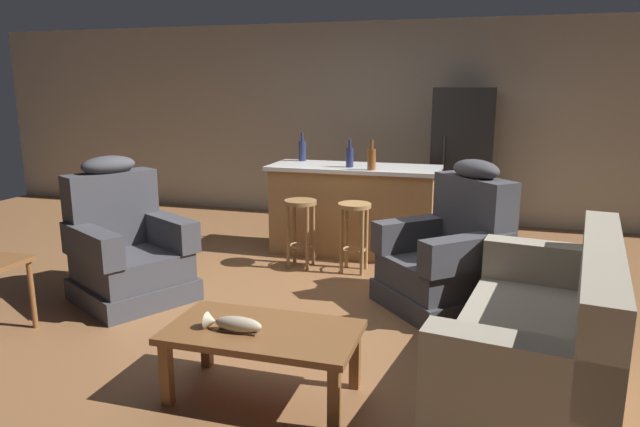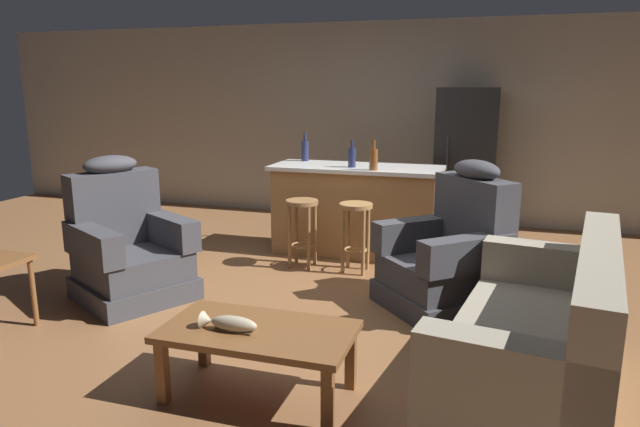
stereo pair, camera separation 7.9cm
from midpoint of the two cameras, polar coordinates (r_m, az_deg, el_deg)
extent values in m
plane|color=brown|center=(5.01, -0.69, -8.12)|extent=(12.00, 12.00, 0.00)
cube|color=#A89E89|center=(7.74, 6.17, 9.05)|extent=(12.00, 0.05, 2.60)
cube|color=brown|center=(3.35, -6.46, -11.70)|extent=(1.10, 0.60, 0.04)
cube|color=brown|center=(3.46, -15.75, -15.14)|extent=(0.06, 0.06, 0.38)
cube|color=brown|center=(3.10, 0.65, -18.13)|extent=(0.06, 0.06, 0.38)
cube|color=brown|center=(3.83, -11.89, -12.11)|extent=(0.06, 0.06, 0.38)
cube|color=brown|center=(3.51, 2.85, -14.26)|extent=(0.06, 0.06, 0.38)
cube|color=#4C3823|center=(3.32, -8.82, -11.51)|extent=(0.22, 0.07, 0.01)
ellipsoid|color=tan|center=(3.30, -8.85, -10.90)|extent=(0.28, 0.09, 0.09)
cone|color=tan|center=(3.37, -11.50, -10.48)|extent=(0.06, 0.10, 0.10)
cube|color=#9E937F|center=(3.69, 19.52, -15.17)|extent=(1.12, 2.01, 0.20)
cube|color=#9E937F|center=(3.60, 19.77, -12.20)|extent=(1.12, 2.01, 0.22)
cube|color=#9E937F|center=(3.46, 25.54, -7.13)|extent=(0.49, 1.91, 0.52)
cube|color=#9E937F|center=(2.72, 18.28, -14.55)|extent=(0.86, 0.33, 0.28)
cube|color=#9E937F|center=(4.31, 21.18, -4.63)|extent=(0.86, 0.33, 0.28)
cube|color=#3D3D42|center=(5.14, -18.54, -7.18)|extent=(1.14, 1.14, 0.18)
cube|color=#3D3D42|center=(5.08, -18.71, -4.95)|extent=(1.07, 1.05, 0.24)
cube|color=#3D3D42|center=(5.23, -20.48, 0.42)|extent=(0.58, 0.78, 0.64)
ellipsoid|color=#3D3D42|center=(5.17, -20.81, 4.54)|extent=(0.46, 0.53, 0.16)
cube|color=#3D3D42|center=(5.13, -15.50, -1.64)|extent=(0.78, 0.55, 0.26)
cube|color=#3D3D42|center=(4.87, -22.30, -2.92)|extent=(0.78, 0.55, 0.26)
cube|color=#3D3D42|center=(4.81, 11.43, -8.13)|extent=(1.19, 1.19, 0.18)
cube|color=#3D3D42|center=(4.74, 11.54, -5.76)|extent=(1.10, 1.10, 0.24)
cube|color=#3D3D42|center=(4.81, 14.62, -0.21)|extent=(0.69, 0.72, 0.64)
ellipsoid|color=#3D3D42|center=(4.74, 14.87, 4.27)|extent=(0.51, 0.52, 0.16)
cube|color=#3D3D42|center=(4.41, 14.07, -3.88)|extent=(0.71, 0.67, 0.26)
cube|color=#3D3D42|center=(4.91, 9.16, -1.97)|extent=(0.71, 0.67, 0.26)
cylinder|color=brown|center=(4.80, -27.26, -7.22)|extent=(0.04, 0.04, 0.52)
cube|color=#9E7042|center=(6.13, 3.00, 0.19)|extent=(1.71, 0.63, 0.91)
cube|color=silver|center=(6.05, 3.05, 4.59)|extent=(1.80, 0.70, 0.04)
cylinder|color=olive|center=(5.60, -2.37, 1.14)|extent=(0.32, 0.32, 0.04)
torus|color=olive|center=(5.70, -2.33, -3.19)|extent=(0.23, 0.23, 0.02)
cylinder|color=olive|center=(5.62, -3.64, -2.40)|extent=(0.04, 0.04, 0.64)
cylinder|color=olive|center=(5.56, -1.70, -2.55)|extent=(0.04, 0.04, 0.64)
cylinder|color=olive|center=(5.80, -2.96, -1.91)|extent=(0.04, 0.04, 0.64)
cylinder|color=olive|center=(5.74, -1.08, -2.05)|extent=(0.04, 0.04, 0.64)
cylinder|color=#A87A47|center=(5.45, 3.06, 0.82)|extent=(0.32, 0.32, 0.04)
torus|color=#A87A47|center=(5.56, 3.01, -3.62)|extent=(0.23, 0.23, 0.02)
cylinder|color=#A87A47|center=(5.46, 1.75, -2.82)|extent=(0.04, 0.04, 0.64)
cylinder|color=#A87A47|center=(5.42, 3.80, -2.97)|extent=(0.04, 0.04, 0.64)
cylinder|color=#A87A47|center=(5.65, 2.27, -2.30)|extent=(0.04, 0.04, 0.64)
cylinder|color=#A87A47|center=(5.61, 4.25, -2.44)|extent=(0.04, 0.04, 0.64)
cube|color=black|center=(7.09, 13.69, 5.03)|extent=(0.70, 0.66, 1.76)
cylinder|color=#333338|center=(6.74, 11.93, 5.50)|extent=(0.02, 0.02, 0.50)
cylinder|color=brown|center=(5.74, 4.78, 5.40)|extent=(0.08, 0.08, 0.21)
cylinder|color=brown|center=(5.72, 4.81, 6.91)|extent=(0.03, 0.03, 0.09)
cylinder|color=#23284C|center=(6.44, -2.14, 6.27)|extent=(0.08, 0.08, 0.22)
cylinder|color=#23284C|center=(6.42, -2.15, 7.67)|extent=(0.03, 0.03, 0.10)
cylinder|color=#23284C|center=(5.93, 2.61, 5.61)|extent=(0.08, 0.08, 0.20)
cylinder|color=#23284C|center=(5.92, 2.62, 6.99)|extent=(0.03, 0.03, 0.09)
camera|label=1|loc=(0.04, -90.48, -0.11)|focal=32.00mm
camera|label=2|loc=(0.04, 89.52, 0.11)|focal=32.00mm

